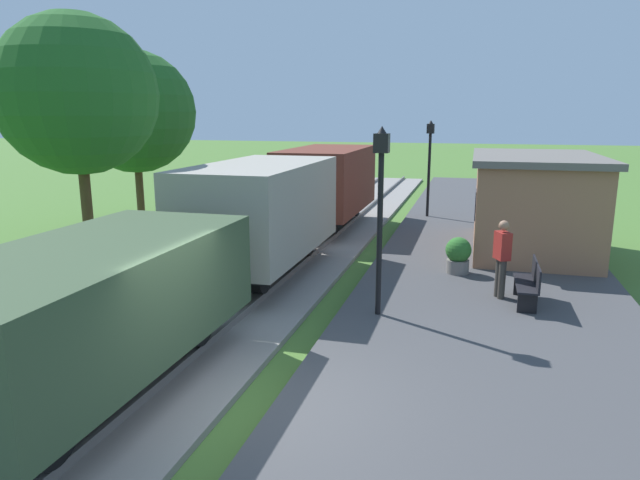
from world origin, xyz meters
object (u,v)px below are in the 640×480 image
(freight_train, at_px, (268,215))
(tree_trackside_far, at_px, (134,112))
(bench_near_hut, at_px, (529,282))
(station_hut, at_px, (533,202))
(person_waiting, at_px, (502,256))
(tree_trackside_mid, at_px, (77,95))
(potted_planter, at_px, (458,255))
(lamp_post_near, at_px, (381,187))
(lamp_post_far, at_px, (430,151))

(freight_train, bearing_deg, tree_trackside_far, 144.52)
(bench_near_hut, height_order, tree_trackside_far, tree_trackside_far)
(station_hut, height_order, person_waiting, station_hut)
(person_waiting, distance_m, tree_trackside_mid, 10.98)
(freight_train, bearing_deg, tree_trackside_mid, -166.58)
(bench_near_hut, bearing_deg, tree_trackside_far, 154.02)
(bench_near_hut, bearing_deg, tree_trackside_mid, 177.86)
(person_waiting, bearing_deg, potted_planter, -86.39)
(bench_near_hut, height_order, lamp_post_near, lamp_post_near)
(freight_train, height_order, station_hut, station_hut)
(lamp_post_near, height_order, lamp_post_far, same)
(lamp_post_near, relative_size, lamp_post_far, 1.00)
(bench_near_hut, relative_size, potted_planter, 1.64)
(lamp_post_near, xyz_separation_m, tree_trackside_mid, (-8.04, 1.85, 1.83))
(station_hut, bearing_deg, lamp_post_far, 125.29)
(tree_trackside_far, bearing_deg, freight_train, -35.48)
(bench_near_hut, bearing_deg, lamp_post_near, -154.02)
(potted_planter, xyz_separation_m, tree_trackside_far, (-11.83, 4.44, 3.52))
(lamp_post_near, bearing_deg, bench_near_hut, 25.98)
(potted_planter, relative_size, lamp_post_near, 0.25)
(lamp_post_far, height_order, tree_trackside_mid, tree_trackside_mid)
(person_waiting, bearing_deg, bench_near_hut, 128.01)
(potted_planter, relative_size, lamp_post_far, 0.25)
(freight_train, distance_m, lamp_post_near, 4.66)
(station_hut, distance_m, lamp_post_near, 7.67)
(person_waiting, height_order, lamp_post_near, lamp_post_near)
(station_hut, xyz_separation_m, person_waiting, (-1.02, -5.05, -0.47))
(station_hut, xyz_separation_m, lamp_post_near, (-3.40, -6.78, 1.15))
(bench_near_hut, xyz_separation_m, tree_trackside_far, (-13.35, 6.51, 3.52))
(station_hut, distance_m, tree_trackside_far, 14.09)
(person_waiting, distance_m, lamp_post_near, 3.36)
(person_waiting, bearing_deg, freight_train, -36.46)
(station_hut, distance_m, lamp_post_far, 6.00)
(person_waiting, relative_size, potted_planter, 1.87)
(potted_planter, relative_size, tree_trackside_far, 0.14)
(freight_train, bearing_deg, potted_planter, 6.50)
(freight_train, height_order, potted_planter, freight_train)
(bench_near_hut, distance_m, potted_planter, 2.57)
(person_waiting, relative_size, tree_trackside_far, 0.26)
(potted_planter, bearing_deg, lamp_post_far, 100.06)
(freight_train, distance_m, person_waiting, 5.92)
(freight_train, distance_m, station_hut, 7.80)
(tree_trackside_mid, distance_m, tree_trackside_far, 6.55)
(lamp_post_far, relative_size, tree_trackside_mid, 0.56)
(lamp_post_far, xyz_separation_m, tree_trackside_mid, (-8.04, -9.74, 1.83))
(lamp_post_near, relative_size, tree_trackside_mid, 0.56)
(bench_near_hut, distance_m, tree_trackside_mid, 11.68)
(lamp_post_near, height_order, tree_trackside_mid, tree_trackside_mid)
(station_hut, relative_size, person_waiting, 3.39)
(potted_planter, distance_m, tree_trackside_far, 13.12)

